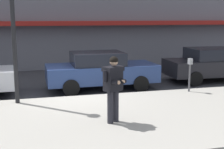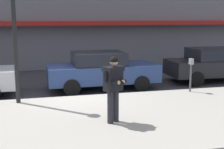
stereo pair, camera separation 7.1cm
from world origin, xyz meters
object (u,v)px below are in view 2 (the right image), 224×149
object	(u,v)px
parked_sedan_mid	(102,70)
man_texting_on_phone	(113,82)
street_lamp_post	(13,11)
parking_meter	(191,70)
parked_sedan_far	(215,64)

from	to	relation	value
parked_sedan_mid	man_texting_on_phone	bearing A→B (deg)	-98.09
parked_sedan_mid	man_texting_on_phone	distance (m)	4.63
street_lamp_post	parking_meter	size ratio (longest dim) A/B	3.84
parked_sedan_far	street_lamp_post	world-z (taller)	street_lamp_post
parked_sedan_mid	street_lamp_post	world-z (taller)	street_lamp_post
street_lamp_post	parking_meter	xyz separation A→B (m)	(6.29, 0.05, -2.17)
man_texting_on_phone	street_lamp_post	distance (m)	4.18
parked_sedan_far	street_lamp_post	bearing A→B (deg)	-165.66
parked_sedan_far	man_texting_on_phone	xyz separation A→B (m)	(-6.07, -4.89, 0.46)
man_texting_on_phone	street_lamp_post	world-z (taller)	street_lamp_post
parking_meter	parked_sedan_far	bearing A→B (deg)	42.39
parked_sedan_far	street_lamp_post	distance (m)	9.24
parked_sedan_mid	parking_meter	size ratio (longest dim) A/B	3.56
parked_sedan_far	man_texting_on_phone	bearing A→B (deg)	-141.14
man_texting_on_phone	parking_meter	size ratio (longest dim) A/B	1.42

